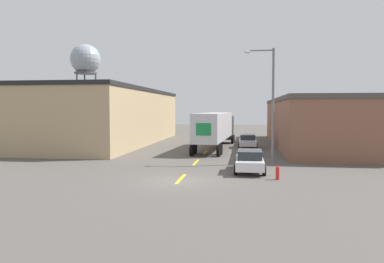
{
  "coord_description": "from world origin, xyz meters",
  "views": [
    {
      "loc": [
        3.78,
        -21.15,
        4.19
      ],
      "look_at": [
        -0.6,
        9.86,
        2.31
      ],
      "focal_mm": 35.0,
      "sensor_mm": 36.0,
      "label": 1
    }
  ],
  "objects": [
    {
      "name": "street_lamp",
      "position": [
        5.67,
        7.99,
        5.03
      ],
      "size": [
        2.32,
        0.32,
        8.8
      ],
      "color": "slate",
      "rests_on": "ground_plane"
    },
    {
      "name": "semi_truck",
      "position": [
        0.75,
        18.61,
        2.31
      ],
      "size": [
        3.64,
        15.7,
        3.79
      ],
      "rotation": [
        0.0,
        0.0,
        -0.06
      ],
      "color": "black",
      "rests_on": "ground_plane"
    },
    {
      "name": "road_centerline",
      "position": [
        0.0,
        7.82,
        0.0
      ],
      "size": [
        0.2,
        17.19,
        0.01
      ],
      "color": "yellow",
      "rests_on": "ground_plane"
    },
    {
      "name": "water_tower",
      "position": [
        -25.73,
        45.7,
        13.29
      ],
      "size": [
        5.58,
        5.58,
        16.27
      ],
      "color": "#47474C",
      "rests_on": "ground_plane"
    },
    {
      "name": "fire_hydrant",
      "position": [
        5.74,
        1.35,
        0.41
      ],
      "size": [
        0.22,
        0.22,
        0.82
      ],
      "color": "red",
      "rests_on": "ground_plane"
    },
    {
      "name": "parked_car_right_far",
      "position": [
        4.13,
        19.75,
        0.76
      ],
      "size": [
        2.01,
        4.57,
        1.46
      ],
      "color": "silver",
      "rests_on": "ground_plane"
    },
    {
      "name": "warehouse_left",
      "position": [
        -14.04,
        22.96,
        3.31
      ],
      "size": [
        13.83,
        29.48,
        6.62
      ],
      "color": "tan",
      "rests_on": "ground_plane"
    },
    {
      "name": "parked_car_right_near",
      "position": [
        4.13,
        3.99,
        0.76
      ],
      "size": [
        2.01,
        4.57,
        1.46
      ],
      "color": "silver",
      "rests_on": "ground_plane"
    },
    {
      "name": "ground_plane",
      "position": [
        0.0,
        0.0,
        0.0
      ],
      "size": [
        160.0,
        160.0,
        0.0
      ],
      "primitive_type": "plane",
      "color": "#56514C"
    },
    {
      "name": "warehouse_right",
      "position": [
        12.37,
        22.97,
        2.71
      ],
      "size": [
        10.51,
        29.41,
        5.4
      ],
      "color": "brown",
      "rests_on": "ground_plane"
    }
  ]
}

